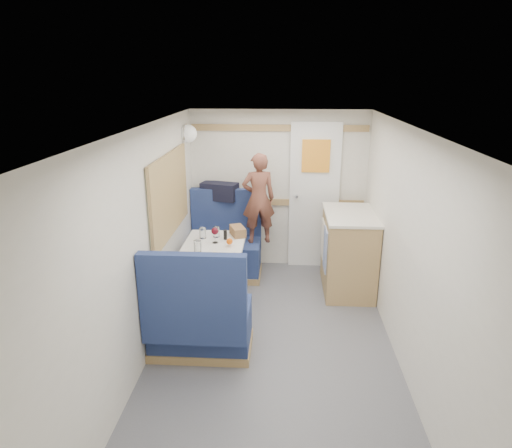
# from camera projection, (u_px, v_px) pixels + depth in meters

# --- Properties ---
(floor) EXTENTS (4.50, 4.50, 0.00)m
(floor) POSITION_uv_depth(u_px,v_px,m) (272.00, 365.00, 3.95)
(floor) COLOR #515156
(floor) RESTS_ON ground
(ceiling) EXTENTS (4.50, 4.50, 0.00)m
(ceiling) POSITION_uv_depth(u_px,v_px,m) (275.00, 131.00, 3.32)
(ceiling) COLOR silver
(ceiling) RESTS_ON wall_back
(wall_back) EXTENTS (2.20, 0.02, 2.00)m
(wall_back) POSITION_uv_depth(u_px,v_px,m) (278.00, 190.00, 5.77)
(wall_back) COLOR silver
(wall_back) RESTS_ON floor
(wall_left) EXTENTS (0.02, 4.50, 2.00)m
(wall_left) POSITION_uv_depth(u_px,v_px,m) (138.00, 255.00, 3.70)
(wall_left) COLOR silver
(wall_left) RESTS_ON floor
(wall_right) EXTENTS (0.02, 4.50, 2.00)m
(wall_right) POSITION_uv_depth(u_px,v_px,m) (414.00, 261.00, 3.57)
(wall_right) COLOR silver
(wall_right) RESTS_ON floor
(oak_trim_low) EXTENTS (2.15, 0.02, 0.08)m
(oak_trim_low) POSITION_uv_depth(u_px,v_px,m) (278.00, 202.00, 5.80)
(oak_trim_low) COLOR olive
(oak_trim_low) RESTS_ON wall_back
(oak_trim_high) EXTENTS (2.15, 0.02, 0.08)m
(oak_trim_high) POSITION_uv_depth(u_px,v_px,m) (279.00, 128.00, 5.51)
(oak_trim_high) COLOR olive
(oak_trim_high) RESTS_ON wall_back
(side_window) EXTENTS (0.04, 1.30, 0.72)m
(side_window) POSITION_uv_depth(u_px,v_px,m) (169.00, 194.00, 4.57)
(side_window) COLOR #ABB99D
(side_window) RESTS_ON wall_left
(rear_door) EXTENTS (0.62, 0.12, 1.86)m
(rear_door) POSITION_uv_depth(u_px,v_px,m) (314.00, 194.00, 5.72)
(rear_door) COLOR white
(rear_door) RESTS_ON wall_back
(dinette_table) EXTENTS (0.62, 0.92, 0.72)m
(dinette_table) POSITION_uv_depth(u_px,v_px,m) (214.00, 258.00, 4.76)
(dinette_table) COLOR white
(dinette_table) RESTS_ON floor
(bench_far) EXTENTS (0.90, 0.59, 1.05)m
(bench_far) POSITION_uv_depth(u_px,v_px,m) (225.00, 252.00, 5.66)
(bench_far) COLOR navy
(bench_far) RESTS_ON floor
(bench_near) EXTENTS (0.90, 0.59, 1.05)m
(bench_near) POSITION_uv_depth(u_px,v_px,m) (200.00, 324.00, 4.02)
(bench_near) COLOR navy
(bench_near) RESTS_ON floor
(ledge) EXTENTS (0.90, 0.14, 0.04)m
(ledge) POSITION_uv_depth(u_px,v_px,m) (226.00, 201.00, 5.72)
(ledge) COLOR olive
(ledge) RESTS_ON bench_far
(dome_light) EXTENTS (0.20, 0.20, 0.20)m
(dome_light) POSITION_uv_depth(u_px,v_px,m) (188.00, 134.00, 5.22)
(dome_light) COLOR white
(dome_light) RESTS_ON wall_left
(galley_counter) EXTENTS (0.57, 0.92, 0.92)m
(galley_counter) POSITION_uv_depth(u_px,v_px,m) (348.00, 251.00, 5.22)
(galley_counter) COLOR olive
(galley_counter) RESTS_ON floor
(person) EXTENTS (0.45, 0.34, 1.09)m
(person) POSITION_uv_depth(u_px,v_px,m) (259.00, 199.00, 5.41)
(person) COLOR brown
(person) RESTS_ON bench_far
(duffel_bag) EXTENTS (0.49, 0.33, 0.21)m
(duffel_bag) POSITION_uv_depth(u_px,v_px,m) (220.00, 191.00, 5.69)
(duffel_bag) COLOR black
(duffel_bag) RESTS_ON ledge
(tray) EXTENTS (0.32, 0.38, 0.02)m
(tray) POSITION_uv_depth(u_px,v_px,m) (217.00, 256.00, 4.40)
(tray) COLOR silver
(tray) RESTS_ON dinette_table
(orange_fruit) EXTENTS (0.07, 0.07, 0.07)m
(orange_fruit) POSITION_uv_depth(u_px,v_px,m) (229.00, 241.00, 4.66)
(orange_fruit) COLOR #DF6109
(orange_fruit) RESTS_ON tray
(cheese_block) EXTENTS (0.13, 0.11, 0.04)m
(cheese_block) POSITION_uv_depth(u_px,v_px,m) (217.00, 255.00, 4.34)
(cheese_block) COLOR #ECE588
(cheese_block) RESTS_ON tray
(wine_glass) EXTENTS (0.08, 0.08, 0.17)m
(wine_glass) POSITION_uv_depth(u_px,v_px,m) (215.00, 232.00, 4.73)
(wine_glass) COLOR white
(wine_glass) RESTS_ON dinette_table
(tumbler_left) EXTENTS (0.07, 0.07, 0.12)m
(tumbler_left) POSITION_uv_depth(u_px,v_px,m) (198.00, 246.00, 4.50)
(tumbler_left) COLOR white
(tumbler_left) RESTS_ON dinette_table
(tumbler_mid) EXTENTS (0.07, 0.07, 0.12)m
(tumbler_mid) POSITION_uv_depth(u_px,v_px,m) (203.00, 233.00, 4.88)
(tumbler_mid) COLOR white
(tumbler_mid) RESTS_ON dinette_table
(tumbler_right) EXTENTS (0.07, 0.07, 0.11)m
(tumbler_right) POSITION_uv_depth(u_px,v_px,m) (216.00, 232.00, 4.92)
(tumbler_right) COLOR white
(tumbler_right) RESTS_ON dinette_table
(beer_glass) EXTENTS (0.06, 0.06, 0.09)m
(beer_glass) POSITION_uv_depth(u_px,v_px,m) (237.00, 234.00, 4.89)
(beer_glass) COLOR #8C4414
(beer_glass) RESTS_ON dinette_table
(pepper_grinder) EXTENTS (0.04, 0.04, 0.10)m
(pepper_grinder) POSITION_uv_depth(u_px,v_px,m) (225.00, 235.00, 4.85)
(pepper_grinder) COLOR black
(pepper_grinder) RESTS_ON dinette_table
(salt_grinder) EXTENTS (0.03, 0.03, 0.08)m
(salt_grinder) POSITION_uv_depth(u_px,v_px,m) (200.00, 245.00, 4.58)
(salt_grinder) COLOR silver
(salt_grinder) RESTS_ON dinette_table
(bread_loaf) EXTENTS (0.21, 0.27, 0.10)m
(bread_loaf) POSITION_uv_depth(u_px,v_px,m) (238.00, 231.00, 4.97)
(bread_loaf) COLOR olive
(bread_loaf) RESTS_ON dinette_table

